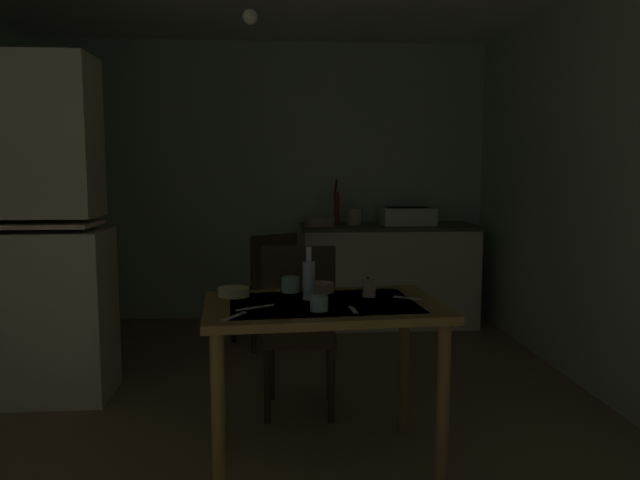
% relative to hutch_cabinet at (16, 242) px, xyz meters
% --- Properties ---
extents(ground_plane, '(5.37, 5.37, 0.00)m').
position_rel_hutch_cabinet_xyz_m(ground_plane, '(1.42, -0.29, -0.93)').
color(ground_plane, '#866D50').
extents(wall_back, '(4.01, 0.10, 2.45)m').
position_rel_hutch_cabinet_xyz_m(wall_back, '(1.42, 1.94, 0.30)').
color(wall_back, '#B6C6AE').
rests_on(wall_back, ground).
extents(wall_right, '(0.10, 4.47, 2.45)m').
position_rel_hutch_cabinet_xyz_m(wall_right, '(3.43, -0.29, 0.30)').
color(wall_right, '#B5C9AD').
rests_on(wall_right, ground).
extents(hutch_cabinet, '(1.02, 0.47, 1.98)m').
position_rel_hutch_cabinet_xyz_m(hutch_cabinet, '(0.00, 0.00, 0.00)').
color(hutch_cabinet, beige).
rests_on(hutch_cabinet, ground).
extents(counter_cabinet, '(1.50, 0.64, 0.87)m').
position_rel_hutch_cabinet_xyz_m(counter_cabinet, '(2.47, 1.57, -0.50)').
color(counter_cabinet, beige).
rests_on(counter_cabinet, ground).
extents(sink_basin, '(0.44, 0.34, 0.15)m').
position_rel_hutch_cabinet_xyz_m(sink_basin, '(2.63, 1.57, 0.01)').
color(sink_basin, white).
rests_on(sink_basin, counter_cabinet).
extents(hand_pump, '(0.05, 0.27, 0.39)m').
position_rel_hutch_cabinet_xyz_m(hand_pump, '(2.02, 1.62, 0.11)').
color(hand_pump, maroon).
rests_on(hand_pump, counter_cabinet).
extents(mixing_bowl_counter, '(0.26, 0.26, 0.07)m').
position_rel_hutch_cabinet_xyz_m(mixing_bowl_counter, '(1.87, 1.52, -0.03)').
color(mixing_bowl_counter, tan).
rests_on(mixing_bowl_counter, counter_cabinet).
extents(stoneware_crock, '(0.12, 0.12, 0.14)m').
position_rel_hutch_cabinet_xyz_m(stoneware_crock, '(2.17, 1.58, 0.01)').
color(stoneware_crock, beige).
rests_on(stoneware_crock, counter_cabinet).
extents(dining_table, '(1.10, 0.77, 0.76)m').
position_rel_hutch_cabinet_xyz_m(dining_table, '(1.69, -0.97, -0.29)').
color(dining_table, brown).
rests_on(dining_table, ground).
extents(chair_far_side, '(0.43, 0.43, 0.95)m').
position_rel_hutch_cabinet_xyz_m(chair_far_side, '(1.61, -0.40, -0.44)').
color(chair_far_side, '#37251A').
rests_on(chair_far_side, ground).
extents(chair_by_counter, '(0.54, 0.54, 0.87)m').
position_rel_hutch_cabinet_xyz_m(chair_by_counter, '(1.43, 0.95, -0.47)').
color(chair_by_counter, '#322018').
rests_on(chair_by_counter, ground).
extents(serving_bowl_wide, '(0.15, 0.15, 0.04)m').
position_rel_hutch_cabinet_xyz_m(serving_bowl_wide, '(1.29, -0.79, -0.15)').
color(serving_bowl_wide, beige).
rests_on(serving_bowl_wide, dining_table).
extents(soup_bowl_small, '(0.13, 0.13, 0.05)m').
position_rel_hutch_cabinet_xyz_m(soup_bowl_small, '(1.70, -0.73, -0.15)').
color(soup_bowl_small, tan).
rests_on(soup_bowl_small, dining_table).
extents(teacup_mint, '(0.08, 0.08, 0.06)m').
position_rel_hutch_cabinet_xyz_m(teacup_mint, '(1.67, -1.12, -0.14)').
color(teacup_mint, '#ADD1C1').
rests_on(teacup_mint, dining_table).
extents(teacup_cream, '(0.09, 0.09, 0.07)m').
position_rel_hutch_cabinet_xyz_m(teacup_cream, '(1.56, -0.72, -0.14)').
color(teacup_cream, '#ADD1C1').
rests_on(teacup_cream, dining_table).
extents(mug_tall, '(0.06, 0.06, 0.08)m').
position_rel_hutch_cabinet_xyz_m(mug_tall, '(1.92, -0.85, -0.13)').
color(mug_tall, tan).
rests_on(mug_tall, dining_table).
extents(glass_bottle, '(0.06, 0.06, 0.24)m').
position_rel_hutch_cabinet_xyz_m(glass_bottle, '(1.64, -0.89, -0.08)').
color(glass_bottle, '#B7BCC1').
rests_on(glass_bottle, dining_table).
extents(table_knife, '(0.16, 0.11, 0.00)m').
position_rel_hutch_cabinet_xyz_m(table_knife, '(1.39, -1.05, -0.17)').
color(table_knife, silver).
rests_on(table_knife, dining_table).
extents(teaspoon_near_bowl, '(0.03, 0.12, 0.00)m').
position_rel_hutch_cabinet_xyz_m(teaspoon_near_bowl, '(1.81, -1.12, -0.17)').
color(teaspoon_near_bowl, beige).
rests_on(teaspoon_near_bowl, dining_table).
extents(teaspoon_by_cup, '(0.10, 0.15, 0.00)m').
position_rel_hutch_cabinet_xyz_m(teaspoon_by_cup, '(1.32, -1.20, -0.17)').
color(teaspoon_by_cup, beige).
rests_on(teaspoon_by_cup, dining_table).
extents(serving_spoon, '(0.12, 0.08, 0.00)m').
position_rel_hutch_cabinet_xyz_m(serving_spoon, '(2.09, -0.90, -0.17)').
color(serving_spoon, beige).
rests_on(serving_spoon, dining_table).
extents(pendant_bulb, '(0.08, 0.08, 0.08)m').
position_rel_hutch_cabinet_xyz_m(pendant_bulb, '(1.37, -0.38, 1.19)').
color(pendant_bulb, '#F9EFCC').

